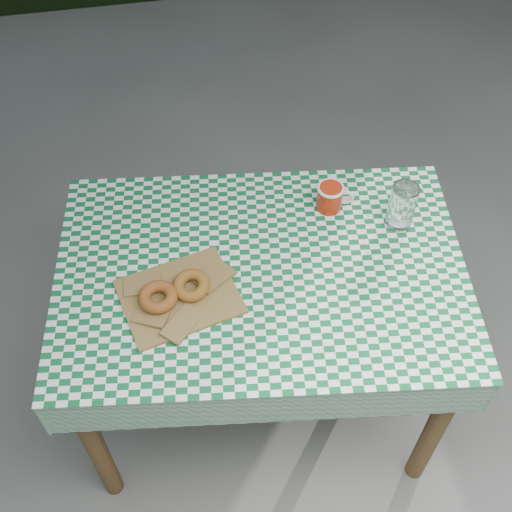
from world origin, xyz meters
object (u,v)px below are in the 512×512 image
Objects in this scene: coffee_mug at (330,197)px; drinking_glass at (402,206)px; table at (261,340)px; paper_bag at (179,296)px.

coffee_mug is 0.22m from drinking_glass.
table is 7.94× the size of drinking_glass.
coffee_mug is at bearing 46.48° from table.
paper_bag is at bearing -167.24° from drinking_glass.
paper_bag reaches higher than table.
coffee_mug is 1.06× the size of drinking_glass.
table is 0.64m from drinking_glass.
paper_bag is 0.70m from drinking_glass.
paper_bag is 0.55m from coffee_mug.
drinking_glass reaches higher than coffee_mug.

